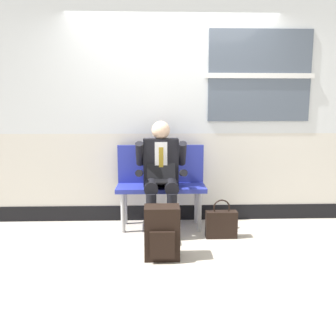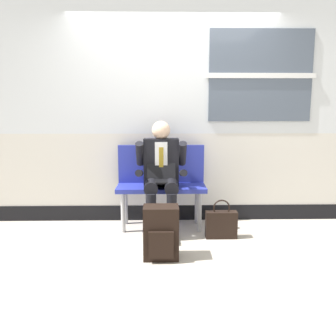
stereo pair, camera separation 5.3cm
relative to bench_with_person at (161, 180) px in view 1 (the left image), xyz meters
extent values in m
plane|color=#B2A899|center=(0.15, -0.41, -0.56)|extent=(18.00, 18.00, 0.00)
cube|color=silver|center=(0.15, 0.27, 1.33)|extent=(5.99, 0.12, 1.60)
cube|color=beige|center=(0.15, 0.27, 0.08)|extent=(5.99, 0.12, 0.90)
cube|color=black|center=(0.15, 0.27, -0.47)|extent=(5.99, 0.14, 0.19)
cube|color=#4C5666|center=(1.19, 0.20, 1.22)|extent=(1.24, 0.02, 1.08)
cube|color=silver|center=(1.19, 0.19, 1.22)|extent=(1.32, 0.03, 0.06)
cube|color=#28339E|center=(0.00, -0.08, -0.08)|extent=(1.03, 0.42, 0.05)
cube|color=#28339E|center=(0.00, 0.10, 0.17)|extent=(1.03, 0.04, 0.46)
cylinder|color=#B7B7BC|center=(-0.44, -0.23, -0.33)|extent=(0.05, 0.05, 0.46)
cylinder|color=#B7B7BC|center=(-0.44, 0.07, -0.33)|extent=(0.05, 0.05, 0.46)
cylinder|color=#B7B7BC|center=(0.44, -0.23, -0.33)|extent=(0.05, 0.05, 0.46)
cylinder|color=#B7B7BC|center=(0.44, 0.07, -0.33)|extent=(0.05, 0.05, 0.46)
cylinder|color=black|center=(-0.11, -0.29, -0.01)|extent=(0.15, 0.40, 0.15)
cylinder|color=black|center=(-0.11, -0.48, -0.31)|extent=(0.11, 0.11, 0.51)
cube|color=black|center=(-0.11, -0.54, -0.53)|extent=(0.10, 0.26, 0.07)
cylinder|color=black|center=(0.11, -0.29, -0.01)|extent=(0.15, 0.40, 0.15)
cylinder|color=black|center=(0.11, -0.48, -0.31)|extent=(0.11, 0.11, 0.51)
cube|color=black|center=(0.11, -0.54, -0.53)|extent=(0.10, 0.26, 0.07)
cube|color=black|center=(0.00, -0.08, 0.22)|extent=(0.40, 0.18, 0.55)
cube|color=silver|center=(0.00, -0.17, 0.27)|extent=(0.14, 0.01, 0.39)
cube|color=olive|center=(0.00, -0.18, 0.24)|extent=(0.05, 0.01, 0.33)
sphere|color=beige|center=(0.00, -0.08, 0.59)|extent=(0.21, 0.21, 0.21)
cylinder|color=black|center=(-0.24, -0.15, 0.33)|extent=(0.09, 0.25, 0.30)
cylinder|color=black|center=(-0.24, -0.32, 0.14)|extent=(0.08, 0.27, 0.12)
cylinder|color=black|center=(0.24, -0.15, 0.33)|extent=(0.09, 0.25, 0.30)
cylinder|color=black|center=(0.24, -0.32, 0.14)|extent=(0.08, 0.27, 0.12)
cube|color=black|center=(0.00, -0.32, 0.04)|extent=(0.32, 0.22, 0.02)
cube|color=black|center=(0.00, -0.19, 0.15)|extent=(0.32, 0.08, 0.21)
cube|color=black|center=(0.00, -0.94, -0.31)|extent=(0.33, 0.22, 0.50)
cube|color=black|center=(0.00, -1.07, -0.39)|extent=(0.23, 0.04, 0.25)
cube|color=black|center=(0.65, -0.43, -0.42)|extent=(0.34, 0.12, 0.30)
torus|color=black|center=(0.65, -0.43, -0.23)|extent=(0.19, 0.02, 0.19)
camera|label=1|loc=(-0.06, -4.11, 0.83)|focal=37.80mm
camera|label=2|loc=(-0.01, -4.11, 0.83)|focal=37.80mm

